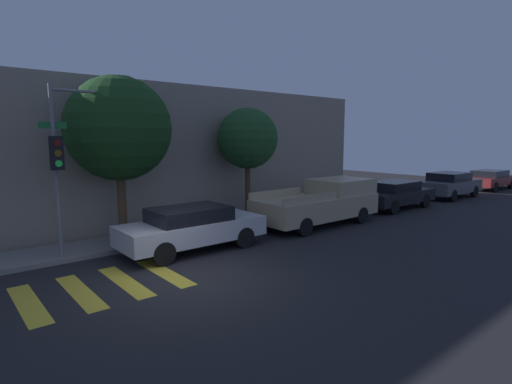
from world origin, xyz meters
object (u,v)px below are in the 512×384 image
at_px(tree_near_corner, 119,129).
at_px(sedan_tail_of_row, 490,179).
at_px(sedan_near_corner, 192,227).
at_px(tree_midblock, 248,139).
at_px(pickup_truck, 322,202).
at_px(sedan_middle, 395,194).
at_px(sedan_far_end, 449,184).
at_px(traffic_light_pole, 73,143).

bearing_deg(tree_near_corner, sedan_tail_of_row, -5.24).
xyz_separation_m(sedan_near_corner, tree_midblock, (3.95, 2.23, 2.67)).
relative_size(pickup_truck, tree_midblock, 1.16).
distance_m(sedan_near_corner, sedan_tail_of_row, 22.96).
distance_m(sedan_middle, sedan_far_end, 5.69).
height_order(traffic_light_pole, sedan_tail_of_row, traffic_light_pole).
relative_size(sedan_near_corner, tree_midblock, 0.97).
xyz_separation_m(pickup_truck, tree_midblock, (-2.02, 2.23, 2.52)).
relative_size(sedan_tail_of_row, tree_midblock, 0.99).
height_order(traffic_light_pole, sedan_far_end, traffic_light_pole).
bearing_deg(sedan_far_end, pickup_truck, 180.00).
height_order(sedan_near_corner, sedan_tail_of_row, sedan_near_corner).
height_order(pickup_truck, tree_near_corner, tree_near_corner).
xyz_separation_m(sedan_middle, sedan_tail_of_row, (11.57, 0.00, -0.02)).
relative_size(sedan_far_end, tree_near_corner, 0.82).
relative_size(sedan_far_end, sedan_tail_of_row, 0.97).
relative_size(sedan_middle, tree_near_corner, 0.84).
bearing_deg(sedan_far_end, sedan_near_corner, 180.00).
bearing_deg(sedan_far_end, tree_near_corner, 173.09).
bearing_deg(sedan_tail_of_row, tree_midblock, 173.32).
xyz_separation_m(sedan_near_corner, sedan_far_end, (17.07, -0.00, 0.05)).
bearing_deg(sedan_tail_of_row, sedan_near_corner, 180.00).
height_order(sedan_near_corner, tree_midblock, tree_midblock).
bearing_deg(sedan_middle, sedan_near_corner, 180.00).
xyz_separation_m(sedan_far_end, sedan_tail_of_row, (5.88, 0.00, -0.08)).
relative_size(sedan_near_corner, sedan_far_end, 1.01).
relative_size(pickup_truck, tree_near_corner, 0.99).
xyz_separation_m(traffic_light_pole, tree_midblock, (6.90, 0.96, 0.10)).
bearing_deg(traffic_light_pole, sedan_far_end, -3.62).
bearing_deg(pickup_truck, tree_midblock, 132.24).
bearing_deg(sedan_middle, pickup_truck, 180.00).
bearing_deg(traffic_light_pole, tree_near_corner, 30.10).
relative_size(sedan_middle, tree_midblock, 0.98).
relative_size(pickup_truck, sedan_far_end, 1.21).
bearing_deg(tree_near_corner, sedan_near_corner, -59.78).
distance_m(sedan_far_end, tree_midblock, 13.57).
height_order(traffic_light_pole, tree_midblock, traffic_light_pole).
xyz_separation_m(sedan_far_end, tree_midblock, (-13.12, 2.23, 2.63)).
distance_m(tree_near_corner, tree_midblock, 5.26).
bearing_deg(sedan_near_corner, traffic_light_pole, 156.72).
relative_size(sedan_far_end, tree_midblock, 0.96).
bearing_deg(pickup_truck, sedan_near_corner, 180.00).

